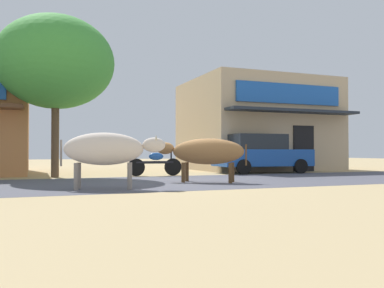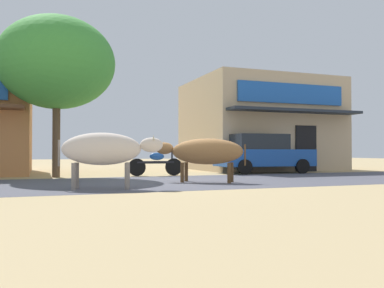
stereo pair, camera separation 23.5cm
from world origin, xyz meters
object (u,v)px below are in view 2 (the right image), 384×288
parked_motorcycle (156,163)px  cow_near_brown (104,149)px  cow_far_dark (205,152)px  roadside_tree (57,63)px  parked_hatchback_car (262,153)px

parked_motorcycle → cow_near_brown: bearing=-118.4°
cow_far_dark → roadside_tree: bearing=134.9°
roadside_tree → cow_near_brown: size_ratio=2.31×
roadside_tree → parked_hatchback_car: roadside_tree is taller
cow_near_brown → cow_far_dark: 3.33m
parked_hatchback_car → parked_motorcycle: parked_hatchback_car is taller
parked_motorcycle → cow_far_dark: 3.75m
parked_hatchback_car → cow_near_brown: 9.08m
cow_far_dark → parked_motorcycle: bearing=97.2°
roadside_tree → cow_far_dark: bearing=-45.1°
roadside_tree → cow_near_brown: (0.92, -5.23, -3.09)m
parked_hatchback_car → cow_near_brown: parked_hatchback_car is taller
parked_hatchback_car → parked_motorcycle: bearing=-175.3°
parked_hatchback_car → parked_motorcycle: size_ratio=2.00×
parked_hatchback_car → cow_near_brown: bearing=-144.5°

